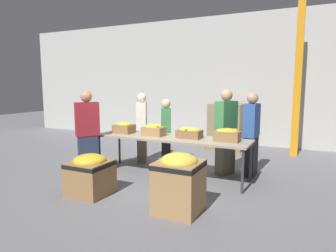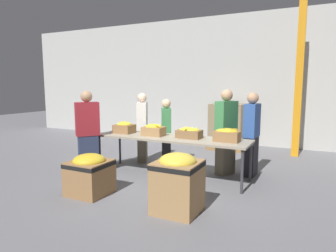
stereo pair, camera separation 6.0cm
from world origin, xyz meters
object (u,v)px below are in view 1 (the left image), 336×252
donation_bin_0 (90,173)px  pallet_stack_0 (227,126)px  banana_box_0 (124,127)px  support_pillar (298,79)px  volunteer_0 (251,135)px  donation_bin_1 (179,181)px  banana_box_2 (189,133)px  volunteer_1 (88,134)px  banana_box_1 (154,130)px  volunteer_2 (226,133)px  volunteer_4 (166,133)px  sorting_table (171,139)px  volunteer_3 (142,128)px  banana_box_3 (227,135)px

donation_bin_0 → pallet_stack_0: pallet_stack_0 is taller
banana_box_0 → donation_bin_0: bearing=-78.0°
support_pillar → volunteer_0: bearing=-107.4°
volunteer_0 → donation_bin_1: size_ratio=1.94×
banana_box_2 → support_pillar: bearing=59.2°
volunteer_0 → pallet_stack_0: bearing=-150.4°
volunteer_0 → volunteer_1: (-3.04, -1.40, 0.02)m
banana_box_2 → volunteer_1: size_ratio=0.27×
banana_box_1 → volunteer_2: bearing=26.0°
pallet_stack_0 → volunteer_4: bearing=-105.8°
volunteer_4 → sorting_table: bearing=5.4°
volunteer_2 → support_pillar: bearing=176.3°
sorting_table → banana_box_2: size_ratio=6.64×
volunteer_0 → banana_box_1: bearing=-62.5°
volunteer_0 → volunteer_2: 0.51m
volunteer_1 → volunteer_4: bearing=-2.6°
sorting_table → volunteer_4: size_ratio=2.05×
volunteer_1 → volunteer_3: 1.48m
banana_box_1 → volunteer_2: size_ratio=0.25×
banana_box_1 → donation_bin_1: (1.23, -1.51, -0.47)m
banana_box_3 → volunteer_1: (-2.73, -0.67, -0.07)m
volunteer_4 → support_pillar: (2.59, 2.41, 1.23)m
volunteer_1 → volunteer_4: volunteer_1 is taller
banana_box_2 → support_pillar: support_pillar is taller
volunteer_1 → volunteer_2: (2.54, 1.29, 0.01)m
banana_box_2 → volunteer_4: bearing=143.8°
sorting_table → volunteer_4: (-0.43, 0.64, -0.00)m
banana_box_1 → volunteer_4: 0.67m
support_pillar → volunteer_1: bearing=-135.5°
sorting_table → volunteer_4: volunteer_4 is taller
banana_box_1 → volunteer_3: size_ratio=0.26×
banana_box_0 → pallet_stack_0: bearing=65.9°
volunteer_2 → pallet_stack_0: bearing=-142.9°
donation_bin_1 → banana_box_3: bearing=79.1°
banana_box_0 → banana_box_2: size_ratio=0.84×
volunteer_0 → volunteer_4: size_ratio=1.11×
donation_bin_0 → support_pillar: (2.97, 4.57, 1.63)m
banana_box_1 → volunteer_2: 1.50m
donation_bin_0 → donation_bin_1: donation_bin_1 is taller
banana_box_2 → pallet_stack_0: size_ratio=0.36×
banana_box_1 → banana_box_2: 0.77m
banana_box_0 → donation_bin_1: banana_box_0 is taller
banana_box_0 → donation_bin_1: 2.54m
donation_bin_1 → pallet_stack_0: 4.79m
banana_box_2 → pallet_stack_0: bearing=91.2°
sorting_table → volunteer_0: bearing=28.0°
banana_box_3 → donation_bin_1: bearing=-100.9°
banana_box_0 → pallet_stack_0: pallet_stack_0 is taller
sorting_table → support_pillar: 3.94m
volunteer_3 → donation_bin_0: 2.35m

